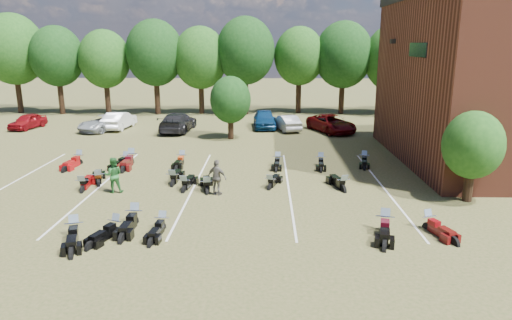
{
  "coord_description": "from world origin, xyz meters",
  "views": [
    {
      "loc": [
        0.81,
        -20.05,
        7.37
      ],
      "look_at": [
        0.26,
        4.0,
        1.2
      ],
      "focal_mm": 32.0,
      "sensor_mm": 36.0,
      "label": 1
    }
  ],
  "objects_px": {
    "motorcycle_3": "(116,234)",
    "person_grey": "(217,178)",
    "car_0": "(28,121)",
    "car_4": "(264,119)",
    "person_green": "(113,175)",
    "motorcycle_14": "(132,164)",
    "motorcycle_7": "(83,192)"
  },
  "relations": [
    {
      "from": "motorcycle_3",
      "to": "car_0",
      "type": "bearing_deg",
      "value": 143.3
    },
    {
      "from": "car_0",
      "to": "person_green",
      "type": "xyz_separation_m",
      "value": [
        13.45,
        -17.55,
        0.25
      ]
    },
    {
      "from": "motorcycle_14",
      "to": "motorcycle_3",
      "type": "bearing_deg",
      "value": -78.01
    },
    {
      "from": "motorcycle_7",
      "to": "car_4",
      "type": "bearing_deg",
      "value": -122.55
    },
    {
      "from": "person_green",
      "to": "motorcycle_14",
      "type": "xyz_separation_m",
      "value": [
        -0.74,
        5.54,
        -0.91
      ]
    },
    {
      "from": "person_green",
      "to": "motorcycle_7",
      "type": "xyz_separation_m",
      "value": [
        -1.66,
        0.06,
        -0.91
      ]
    },
    {
      "from": "car_0",
      "to": "motorcycle_14",
      "type": "xyz_separation_m",
      "value": [
        12.71,
        -12.0,
        -0.66
      ]
    },
    {
      "from": "car_4",
      "to": "person_grey",
      "type": "distance_m",
      "value": 18.82
    },
    {
      "from": "motorcycle_14",
      "to": "person_grey",
      "type": "bearing_deg",
      "value": -45.03
    },
    {
      "from": "car_0",
      "to": "motorcycle_7",
      "type": "xyz_separation_m",
      "value": [
        11.79,
        -17.49,
        -0.66
      ]
    },
    {
      "from": "car_4",
      "to": "motorcycle_3",
      "type": "xyz_separation_m",
      "value": [
        -5.83,
        -23.58,
        -0.8
      ]
    },
    {
      "from": "car_4",
      "to": "person_grey",
      "type": "xyz_separation_m",
      "value": [
        -2.27,
        -18.68,
        0.1
      ]
    },
    {
      "from": "car_0",
      "to": "motorcycle_3",
      "type": "xyz_separation_m",
      "value": [
        15.17,
        -22.74,
        -0.66
      ]
    },
    {
      "from": "car_0",
      "to": "person_green",
      "type": "height_order",
      "value": "person_green"
    },
    {
      "from": "person_grey",
      "to": "car_4",
      "type": "bearing_deg",
      "value": -71.05
    },
    {
      "from": "motorcycle_14",
      "to": "car_4",
      "type": "bearing_deg",
      "value": 56.22
    },
    {
      "from": "person_green",
      "to": "motorcycle_7",
      "type": "relative_size",
      "value": 0.83
    },
    {
      "from": "motorcycle_3",
      "to": "motorcycle_14",
      "type": "height_order",
      "value": "motorcycle_14"
    },
    {
      "from": "car_4",
      "to": "motorcycle_7",
      "type": "bearing_deg",
      "value": -119.96
    },
    {
      "from": "person_grey",
      "to": "car_0",
      "type": "bearing_deg",
      "value": -17.73
    },
    {
      "from": "motorcycle_3",
      "to": "person_grey",
      "type": "bearing_deg",
      "value": 73.62
    },
    {
      "from": "person_green",
      "to": "motorcycle_3",
      "type": "xyz_separation_m",
      "value": [
        1.72,
        -5.2,
        -0.91
      ]
    },
    {
      "from": "car_4",
      "to": "car_0",
      "type": "bearing_deg",
      "value": 179.02
    },
    {
      "from": "motorcycle_3",
      "to": "motorcycle_7",
      "type": "distance_m",
      "value": 6.25
    },
    {
      "from": "car_0",
      "to": "car_4",
      "type": "height_order",
      "value": "car_4"
    },
    {
      "from": "person_grey",
      "to": "motorcycle_3",
      "type": "distance_m",
      "value": 6.13
    },
    {
      "from": "car_0",
      "to": "car_4",
      "type": "relative_size",
      "value": 0.82
    },
    {
      "from": "person_grey",
      "to": "motorcycle_14",
      "type": "xyz_separation_m",
      "value": [
        -6.02,
        5.83,
        -0.91
      ]
    },
    {
      "from": "car_4",
      "to": "person_green",
      "type": "distance_m",
      "value": 19.88
    },
    {
      "from": "car_0",
      "to": "person_grey",
      "type": "xyz_separation_m",
      "value": [
        18.73,
        -17.84,
        0.24
      ]
    },
    {
      "from": "person_grey",
      "to": "motorcycle_7",
      "type": "distance_m",
      "value": 7.01
    },
    {
      "from": "car_4",
      "to": "motorcycle_3",
      "type": "height_order",
      "value": "car_4"
    }
  ]
}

